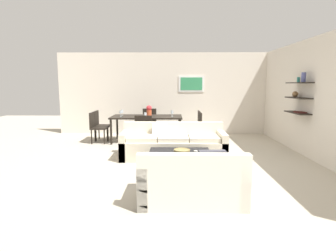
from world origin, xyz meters
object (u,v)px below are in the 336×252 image
decorative_bowl (182,151)px  dining_chair_right_far (195,123)px  dining_chair_left_near (96,125)px  wine_glass_right_far (172,112)px  dining_chair_foot (144,129)px  wine_glass_left_far (122,112)px  sofa_beige (173,145)px  dining_chair_left_far (100,123)px  dining_chair_head (149,120)px  wine_glass_right_near (172,112)px  centerpiece_vase (149,110)px  wine_glass_foot (145,114)px  dining_table (147,118)px  dining_chair_right_near (196,126)px  candle_jar (196,153)px  wine_glass_left_near (121,112)px  coffee_table (180,164)px  wine_glass_head (148,110)px  loveseat_white (192,181)px

decorative_bowl → dining_chair_right_far: (0.51, 3.20, 0.08)m
dining_chair_left_near → wine_glass_right_far: 2.22m
dining_chair_foot → wine_glass_left_far: bearing=125.3°
sofa_beige → dining_chair_left_far: size_ratio=2.66×
dining_chair_head → wine_glass_left_far: (-0.74, -0.79, 0.36)m
dining_chair_head → wine_glass_right_far: size_ratio=5.72×
wine_glass_right_far → dining_chair_left_far: bearing=177.3°
wine_glass_right_near → centerpiece_vase: 0.70m
dining_chair_left_near → centerpiece_vase: 1.57m
wine_glass_right_far → centerpiece_vase: bearing=-173.6°
wine_glass_right_near → wine_glass_foot: (-0.74, -0.32, -0.02)m
dining_table → wine_glass_left_far: wine_glass_left_far is taller
dining_chair_right_near → dining_chair_left_far: bearing=170.9°
dining_chair_left_far → wine_glass_right_far: size_ratio=5.72×
dining_table → dining_chair_head: (0.00, 0.91, -0.18)m
wine_glass_left_far → dining_chair_foot: bearing=-54.7°
candle_jar → dining_chair_foot: bearing=118.5°
candle_jar → dining_table: bearing=110.9°
wine_glass_left_near → wine_glass_foot: wine_glass_left_near is taller
wine_glass_left_far → centerpiece_vase: 0.81m
wine_glass_left_far → wine_glass_foot: wine_glass_left_far is taller
dining_chair_left_far → dining_chair_head: (1.43, 0.69, 0.00)m
coffee_table → candle_jar: size_ratio=15.11×
dining_table → centerpiece_vase: bearing=37.8°
candle_jar → dining_chair_left_near: 3.85m
wine_glass_head → wine_glass_left_near: bearing=-142.2°
candle_jar → dining_chair_head: dining_chair_head is taller
dining_chair_left_far → wine_glass_foot: 1.61m
dining_chair_foot → dining_chair_left_far: 1.83m
centerpiece_vase → coffee_table: bearing=-74.9°
dining_chair_right_far → wine_glass_foot: bearing=-154.7°
decorative_bowl → dining_chair_left_near: size_ratio=0.35×
loveseat_white → dining_chair_right_far: 4.52m
decorative_bowl → wine_glass_right_far: (-0.18, 3.09, 0.44)m
wine_glass_right_near → wine_glass_head: 0.93m
dining_table → wine_glass_right_near: bearing=-9.7°
wine_glass_left_near → centerpiece_vase: size_ratio=0.55×
wine_glass_left_near → dining_chair_head: bearing=54.7°
dining_chair_right_near → wine_glass_right_far: bearing=152.9°
dining_chair_foot → wine_glass_right_near: bearing=46.9°
dining_chair_left_near → dining_chair_right_near: bearing=-0.0°
dining_table → dining_chair_foot: dining_chair_foot is taller
decorative_bowl → dining_chair_right_far: bearing=81.0°
dining_chair_head → dining_chair_right_far: bearing=-25.7°
dining_chair_foot → wine_glass_left_near: wine_glass_left_near is taller
sofa_beige → centerpiece_vase: centerpiece_vase is taller
candle_jar → centerpiece_vase: size_ratio=0.25×
sofa_beige → wine_glass_foot: size_ratio=15.90×
dining_chair_left_near → dining_chair_foot: 1.58m
dining_chair_left_near → dining_chair_right_far: (2.85, 0.46, 0.00)m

